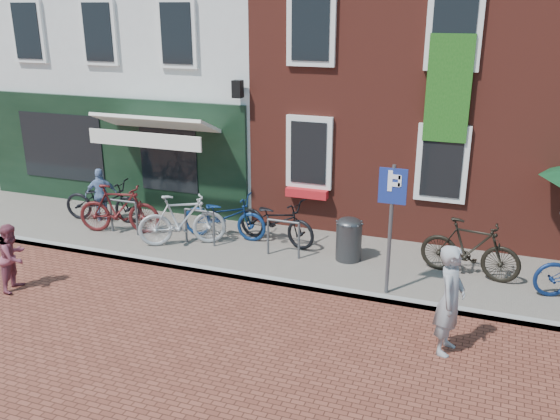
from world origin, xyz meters
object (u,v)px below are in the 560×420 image
(bicycle_4, at_px, (276,220))
(bicycle_5, at_px, (470,249))
(boy, at_px, (13,257))
(bicycle_0, at_px, (103,201))
(parking_sign, at_px, (391,208))
(litter_bin, at_px, (349,237))
(bicycle_3, at_px, (182,220))
(woman, at_px, (450,300))
(bicycle_2, at_px, (224,216))
(cafe_person, at_px, (101,195))
(bicycle_1, at_px, (119,209))

(bicycle_4, distance_m, bicycle_5, 4.23)
(boy, bearing_deg, bicycle_0, -0.84)
(parking_sign, bearing_deg, litter_bin, 129.44)
(bicycle_3, xyz_separation_m, bicycle_5, (6.15, 0.50, 0.00))
(woman, relative_size, bicycle_4, 0.89)
(parking_sign, bearing_deg, woman, -50.43)
(litter_bin, xyz_separation_m, boy, (-5.76, -3.38, 0.05))
(parking_sign, bearing_deg, bicycle_4, 149.72)
(bicycle_2, bearing_deg, cafe_person, 85.03)
(litter_bin, distance_m, bicycle_5, 2.44)
(boy, xyz_separation_m, bicycle_3, (2.05, 2.90, 0.02))
(boy, distance_m, bicycle_2, 4.54)
(cafe_person, height_order, bicycle_4, cafe_person)
(boy, bearing_deg, bicycle_2, -47.22)
(boy, height_order, bicycle_5, boy)
(bicycle_1, bearing_deg, boy, 161.41)
(cafe_person, bearing_deg, parking_sign, 135.47)
(parking_sign, relative_size, cafe_person, 1.86)
(bicycle_1, bearing_deg, bicycle_5, -100.96)
(woman, distance_m, boy, 8.07)
(litter_bin, xyz_separation_m, woman, (2.29, -2.77, 0.29))
(parking_sign, height_order, woman, parking_sign)
(litter_bin, height_order, bicycle_0, bicycle_0)
(boy, distance_m, bicycle_5, 8.87)
(parking_sign, xyz_separation_m, woman, (1.23, -1.49, -0.88))
(cafe_person, bearing_deg, bicycle_1, 114.17)
(litter_bin, relative_size, bicycle_4, 0.49)
(bicycle_1, bearing_deg, bicycle_2, -90.85)
(bicycle_0, relative_size, bicycle_2, 1.00)
(boy, distance_m, bicycle_4, 5.47)
(boy, xyz_separation_m, bicycle_1, (0.28, 3.06, 0.02))
(parking_sign, height_order, bicycle_5, parking_sign)
(parking_sign, distance_m, bicycle_0, 7.63)
(woman, bearing_deg, parking_sign, 48.68)
(litter_bin, xyz_separation_m, bicycle_1, (-5.48, -0.32, 0.07))
(bicycle_2, distance_m, bicycle_5, 5.45)
(cafe_person, distance_m, bicycle_2, 3.39)
(parking_sign, distance_m, woman, 2.13)
(bicycle_3, xyz_separation_m, bicycle_4, (1.93, 0.85, -0.06))
(parking_sign, height_order, bicycle_1, parking_sign)
(bicycle_2, relative_size, bicycle_4, 1.00)
(parking_sign, xyz_separation_m, bicycle_1, (-6.53, 0.97, -1.10))
(woman, bearing_deg, bicycle_1, 81.56)
(parking_sign, relative_size, bicycle_1, 1.27)
(cafe_person, distance_m, bicycle_0, 0.16)
(cafe_person, relative_size, bicycle_2, 0.66)
(cafe_person, relative_size, bicycle_0, 0.66)
(boy, bearing_deg, parking_sign, -82.80)
(bicycle_4, bearing_deg, bicycle_5, -80.52)
(woman, bearing_deg, bicycle_3, 78.17)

